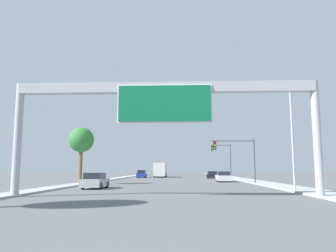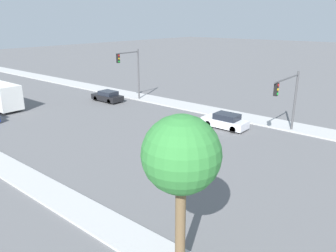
# 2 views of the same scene
# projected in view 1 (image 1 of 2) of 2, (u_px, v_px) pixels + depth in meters

# --- Properties ---
(sidewalk_right) EXTENTS (3.00, 120.00, 0.15)m
(sidewalk_right) POSITION_uv_depth(u_px,v_px,m) (235.00, 178.00, 62.37)
(sidewalk_right) COLOR #B1B1B1
(sidewalk_right) RESTS_ON ground
(median_strip_left) EXTENTS (2.00, 120.00, 0.15)m
(median_strip_left) POSITION_uv_depth(u_px,v_px,m) (120.00, 178.00, 63.25)
(median_strip_left) COLOR #B1B1B1
(median_strip_left) RESTS_ON ground
(sign_gantry) EXTENTS (20.43, 0.73, 7.64)m
(sign_gantry) POSITION_uv_depth(u_px,v_px,m) (165.00, 105.00, 21.91)
(sign_gantry) COLOR #B2B2B7
(sign_gantry) RESTS_ON ground
(car_far_right) EXTENTS (1.71, 4.35, 1.55)m
(car_far_right) POSITION_uv_depth(u_px,v_px,m) (142.00, 174.00, 66.76)
(car_far_right) COLOR navy
(car_far_right) RESTS_ON ground
(car_far_center) EXTENTS (1.81, 4.37, 1.46)m
(car_far_center) POSITION_uv_depth(u_px,v_px,m) (223.00, 177.00, 46.06)
(car_far_center) COLOR silver
(car_far_center) RESTS_ON ground
(car_far_left) EXTENTS (1.87, 4.23, 1.37)m
(car_far_left) POSITION_uv_depth(u_px,v_px,m) (212.00, 175.00, 63.06)
(car_far_left) COLOR black
(car_far_left) RESTS_ON ground
(car_mid_left) EXTENTS (1.79, 4.36, 1.46)m
(car_mid_left) POSITION_uv_depth(u_px,v_px,m) (95.00, 181.00, 30.72)
(car_mid_left) COLOR #A5A8AD
(car_mid_left) RESTS_ON ground
(truck_box_primary) EXTENTS (2.47, 8.82, 3.04)m
(truck_box_primary) POSITION_uv_depth(u_px,v_px,m) (160.00, 170.00, 71.03)
(truck_box_primary) COLOR navy
(truck_box_primary) RESTS_ON ground
(traffic_light_near_intersection) EXTENTS (5.44, 0.32, 5.63)m
(traffic_light_near_intersection) POSITION_uv_depth(u_px,v_px,m) (239.00, 152.00, 41.18)
(traffic_light_near_intersection) COLOR #4C4C4F
(traffic_light_near_intersection) RESTS_ON ground
(traffic_light_mid_block) EXTENTS (3.77, 0.32, 6.50)m
(traffic_light_mid_block) POSITION_uv_depth(u_px,v_px,m) (224.00, 155.00, 61.02)
(traffic_light_mid_block) COLOR #4C4C4F
(traffic_light_mid_block) RESTS_ON ground
(palm_tree_background) EXTENTS (3.01, 3.01, 6.80)m
(palm_tree_background) POSITION_uv_depth(u_px,v_px,m) (81.00, 140.00, 39.27)
(palm_tree_background) COLOR brown
(palm_tree_background) RESTS_ON ground
(street_lamp_right) EXTENTS (2.45, 0.28, 9.07)m
(street_lamp_right) POSITION_uv_depth(u_px,v_px,m) (289.00, 127.00, 27.32)
(street_lamp_right) COLOR #B2B2B7
(street_lamp_right) RESTS_ON ground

